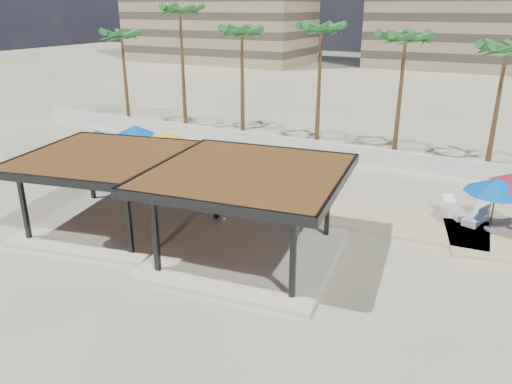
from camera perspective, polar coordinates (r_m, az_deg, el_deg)
ground at (r=21.39m, az=-4.17°, el=-7.56°), size 200.00×200.00×0.00m
promenade at (r=26.88m, az=8.14°, el=-1.51°), size 44.45×7.97×0.24m
boundary_wall at (r=34.80m, az=9.83°, el=4.46°), size 56.00×0.30×1.20m
pavilion_central at (r=20.58m, az=-0.93°, el=-1.55°), size 8.57×8.57×3.88m
pavilion_west at (r=24.60m, az=-16.75°, el=0.92°), size 8.46×8.46×3.62m
umbrella_a at (r=34.56m, az=-13.66°, el=6.89°), size 2.93×2.93×2.40m
umbrella_b at (r=31.85m, az=-10.53°, el=6.26°), size 3.67×3.67×2.57m
umbrella_d at (r=25.11m, az=25.85°, el=0.65°), size 3.45×3.45×2.58m
umbrella_f at (r=32.96m, az=-17.70°, el=6.14°), size 3.55×3.55×2.59m
lounger_a at (r=33.04m, az=-15.83°, el=2.72°), size 0.83×2.28×0.85m
lounger_b at (r=26.58m, az=23.87°, el=-2.70°), size 1.17×2.13×0.77m
lounger_c at (r=27.03m, az=21.76°, el=-2.01°), size 1.67×2.05×0.77m
palm_a at (r=46.35m, az=-15.11°, el=16.60°), size 3.00×3.00×8.54m
palm_b at (r=42.80m, az=-8.67°, el=19.35°), size 3.00×3.00×10.58m
palm_c at (r=39.10m, az=-1.62°, el=17.41°), size 3.00×3.00×9.08m
palm_d at (r=37.27m, az=7.47°, el=17.51°), size 3.00×3.00×9.37m
palm_e at (r=35.13m, az=16.69°, el=16.05°), size 3.00×3.00×8.95m
palm_f at (r=34.65m, az=26.68°, el=13.96°), size 3.00×3.00×8.46m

